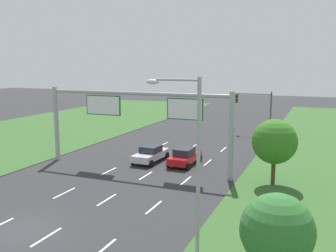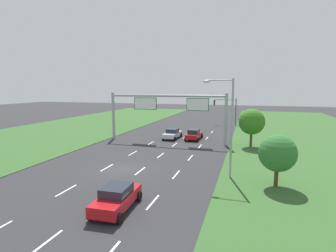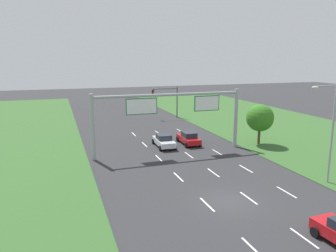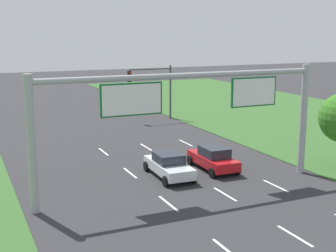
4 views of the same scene
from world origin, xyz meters
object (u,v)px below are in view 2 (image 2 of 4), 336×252
object	(u,v)px
car_mid_lane	(194,134)
roadside_tree_near	(278,153)
traffic_light_mast	(226,106)
roadside_tree_mid	(252,122)
car_lead_silver	(117,198)
street_lamp	(227,119)
sign_gantry	(167,108)
car_near_red	(172,134)

from	to	relation	value
car_mid_lane	roadside_tree_near	size ratio (longest dim) A/B	1.04
traffic_light_mast	roadside_tree_mid	size ratio (longest dim) A/B	1.11
roadside_tree_near	car_lead_silver	bearing A→B (deg)	-144.93
traffic_light_mast	car_mid_lane	bearing A→B (deg)	-100.15
car_lead_silver	street_lamp	bearing A→B (deg)	50.56
street_lamp	roadside_tree_mid	world-z (taller)	street_lamp
sign_gantry	roadside_tree_near	distance (m)	19.65
roadside_tree_near	traffic_light_mast	bearing A→B (deg)	100.81
car_lead_silver	roadside_tree_near	size ratio (longest dim) A/B	1.05
roadside_tree_mid	car_lead_silver	bearing A→B (deg)	-111.36
car_mid_lane	car_lead_silver	bearing A→B (deg)	-88.67
traffic_light_mast	roadside_tree_mid	world-z (taller)	traffic_light_mast
car_lead_silver	roadside_tree_mid	size ratio (longest dim) A/B	0.87
traffic_light_mast	street_lamp	bearing A→B (deg)	-85.34
traffic_light_mast	roadside_tree_near	bearing A→B (deg)	-79.19
car_near_red	car_mid_lane	bearing A→B (deg)	5.60
car_near_red	roadside_tree_near	xyz separation A→B (m)	(13.28, -16.88, 1.96)
sign_gantry	traffic_light_mast	distance (m)	22.03
car_mid_lane	roadside_tree_near	world-z (taller)	roadside_tree_near
car_mid_lane	roadside_tree_mid	distance (m)	9.08
car_lead_silver	street_lamp	xyz separation A→B (m)	(6.11, 8.27, 4.28)
street_lamp	car_mid_lane	bearing A→B (deg)	110.75
sign_gantry	car_near_red	bearing A→B (deg)	88.06
car_mid_lane	sign_gantry	world-z (taller)	sign_gantry
car_near_red	roadside_tree_mid	xyz separation A→B (m)	(11.49, -2.80, 2.60)
car_lead_silver	car_mid_lane	distance (m)	24.15
car_lead_silver	traffic_light_mast	size ratio (longest dim) A/B	0.78
car_near_red	traffic_light_mast	xyz separation A→B (m)	(6.56, 18.33, 3.11)
traffic_light_mast	car_lead_silver	bearing A→B (deg)	-94.52
sign_gantry	roadside_tree_mid	bearing A→B (deg)	-0.73
street_lamp	car_near_red	bearing A→B (deg)	120.76
car_near_red	roadside_tree_near	world-z (taller)	roadside_tree_near
car_near_red	roadside_tree_near	size ratio (longest dim) A/B	1.09
street_lamp	roadside_tree_mid	distance (m)	13.17
car_mid_lane	sign_gantry	distance (m)	6.05
car_lead_silver	traffic_light_mast	xyz separation A→B (m)	(3.34, 42.27, 3.07)
car_mid_lane	sign_gantry	xyz separation A→B (m)	(-3.40, -2.85, 4.11)
car_lead_silver	street_lamp	size ratio (longest dim) A/B	0.52
traffic_light_mast	roadside_tree_near	distance (m)	35.86
car_mid_lane	street_lamp	bearing A→B (deg)	-67.69
car_near_red	car_lead_silver	world-z (taller)	car_lead_silver
street_lamp	traffic_light_mast	bearing A→B (deg)	94.66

